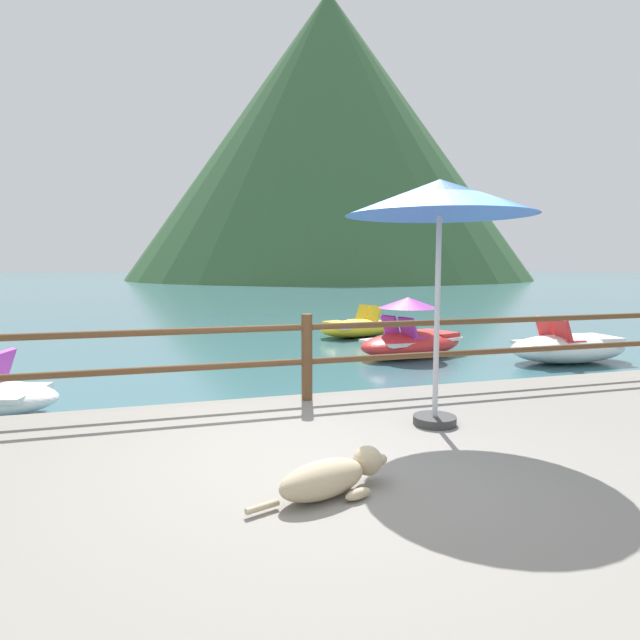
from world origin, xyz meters
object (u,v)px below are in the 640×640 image
(dog_resting, at_px, (331,476))
(pedal_boat_0, at_px, (358,327))
(pedal_boat_3, at_px, (412,337))
(beach_umbrella, at_px, (440,201))
(pedal_boat_2, at_px, (569,347))

(dog_resting, distance_m, pedal_boat_0, 10.48)
(dog_resting, distance_m, pedal_boat_3, 7.74)
(pedal_boat_0, xyz_separation_m, pedal_boat_3, (0.04, -3.06, 0.15))
(beach_umbrella, bearing_deg, pedal_boat_2, 38.10)
(dog_resting, height_order, pedal_boat_2, pedal_boat_2)
(beach_umbrella, xyz_separation_m, pedal_boat_2, (5.09, 3.99, -2.15))
(beach_umbrella, xyz_separation_m, dog_resting, (-1.39, -1.17, -1.92))
(dog_resting, height_order, pedal_boat_3, pedal_boat_3)
(pedal_boat_0, bearing_deg, beach_umbrella, -106.05)
(beach_umbrella, height_order, pedal_boat_0, beach_umbrella)
(beach_umbrella, distance_m, pedal_boat_0, 9.19)
(pedal_boat_0, height_order, pedal_boat_2, pedal_boat_2)
(pedal_boat_2, relative_size, pedal_boat_3, 0.87)
(pedal_boat_0, relative_size, pedal_boat_3, 0.90)
(dog_resting, bearing_deg, pedal_boat_3, 59.81)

